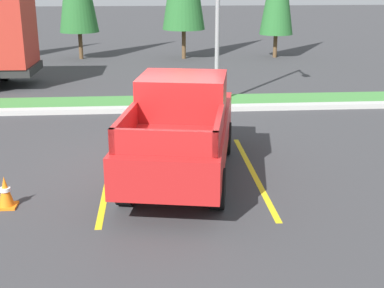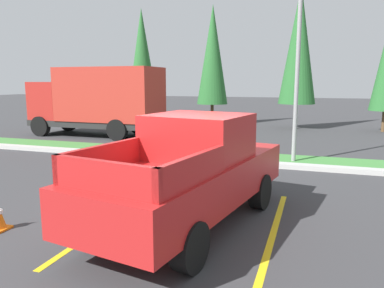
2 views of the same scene
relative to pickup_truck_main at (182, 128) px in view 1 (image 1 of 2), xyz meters
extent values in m
plane|color=#38383A|center=(-0.36, 0.45, -1.04)|extent=(120.00, 120.00, 0.00)
cube|color=yellow|center=(-1.56, -0.05, -1.04)|extent=(0.12, 4.80, 0.01)
cube|color=yellow|center=(1.54, -0.05, -1.04)|extent=(0.12, 4.80, 0.01)
cube|color=#B2B2AD|center=(-0.36, 5.45, -0.97)|extent=(56.00, 0.40, 0.15)
cube|color=#42843D|center=(-0.36, 6.55, -1.01)|extent=(56.00, 1.80, 0.06)
cylinder|color=black|center=(-0.57, 1.63, -0.66)|extent=(0.41, 0.80, 0.76)
cylinder|color=black|center=(1.11, 1.32, -0.66)|extent=(0.41, 0.80, 0.76)
cylinder|color=black|center=(-1.13, -1.42, -0.66)|extent=(0.41, 0.80, 0.76)
cylinder|color=black|center=(0.55, -1.73, -0.66)|extent=(0.41, 0.80, 0.76)
cube|color=red|center=(-0.01, -0.05, -0.16)|extent=(2.81, 5.46, 0.76)
cube|color=red|center=(0.04, 0.24, 0.64)|extent=(2.02, 1.89, 0.84)
cube|color=#2D3842|center=(0.19, 1.05, 0.69)|extent=(1.60, 0.35, 0.63)
cube|color=red|center=(-1.11, -1.32, 0.44)|extent=(0.44, 1.89, 0.44)
cube|color=red|center=(0.56, -1.63, 0.44)|extent=(0.44, 1.89, 0.44)
cube|color=red|center=(-0.43, -2.36, 0.44)|extent=(1.79, 0.42, 0.44)
cube|color=silver|center=(0.45, 2.46, -0.40)|extent=(1.80, 0.48, 0.28)
cylinder|color=black|center=(-6.53, 10.92, -0.54)|extent=(1.00, 0.32, 1.00)
cylinder|color=gray|center=(1.51, 6.35, 2.13)|extent=(0.14, 0.14, 6.33)
cylinder|color=brown|center=(-4.09, 16.31, -0.38)|extent=(0.20, 0.20, 1.33)
cylinder|color=brown|center=(1.05, 16.01, -0.32)|extent=(0.20, 0.20, 1.45)
cylinder|color=brown|center=(5.70, 16.06, -0.46)|extent=(0.20, 0.20, 1.16)
cube|color=orange|center=(-3.32, -1.40, -1.02)|extent=(0.36, 0.36, 0.04)
cone|color=orange|center=(-3.32, -1.40, -0.72)|extent=(0.28, 0.28, 0.56)
cylinder|color=white|center=(-3.32, -1.40, -0.69)|extent=(0.19, 0.19, 0.07)
camera|label=1|loc=(-0.60, -10.53, 3.08)|focal=49.37mm
camera|label=2|loc=(2.16, -6.48, 1.67)|focal=34.87mm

